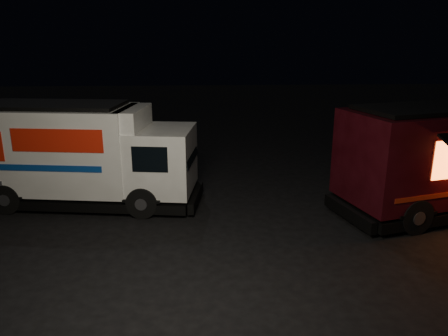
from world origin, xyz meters
TOP-DOWN VIEW (x-y plane):
  - ground at (0.00, 0.00)m, footprint 80.00×80.00m
  - white_truck at (-3.71, 3.12)m, footprint 7.50×3.42m

SIDE VIEW (x-z plane):
  - ground at x=0.00m, z-range 0.00..0.00m
  - white_truck at x=-3.71m, z-range 0.00..3.28m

